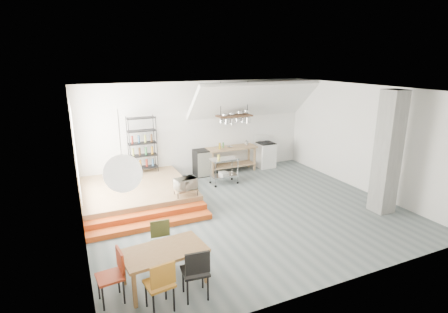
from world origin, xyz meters
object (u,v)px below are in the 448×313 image
stove (265,154)px  mini_fridge (202,163)px  dining_table (164,253)px  rolling_cart (224,167)px

stove → mini_fridge: size_ratio=1.30×
mini_fridge → dining_table: bearing=-117.2°
stove → rolling_cart: bearing=-154.5°
dining_table → mini_fridge: bearing=56.8°
stove → dining_table: stove is taller
stove → rolling_cart: (-2.15, -1.03, 0.07)m
rolling_cart → mini_fridge: bearing=106.7°
dining_table → rolling_cart: (3.12, 4.33, -0.06)m
stove → mini_fridge: bearing=179.0°
dining_table → rolling_cart: 5.34m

